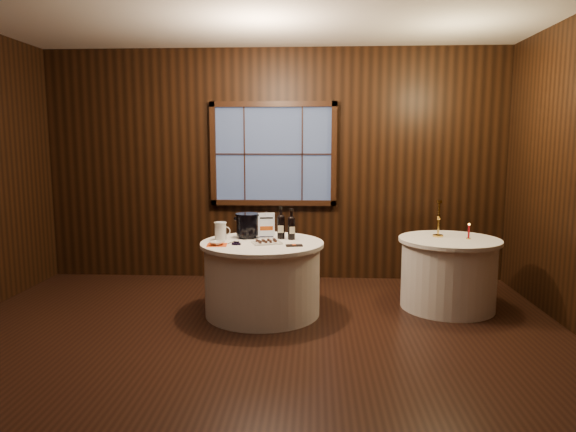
# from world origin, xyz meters

# --- Properties ---
(ground) EXTENTS (6.00, 6.00, 0.00)m
(ground) POSITION_xyz_m (0.00, 0.00, 0.00)
(ground) COLOR black
(ground) RESTS_ON ground
(back_wall) EXTENTS (6.00, 0.10, 3.00)m
(back_wall) POSITION_xyz_m (0.00, 2.48, 1.54)
(back_wall) COLOR black
(back_wall) RESTS_ON ground
(main_table) EXTENTS (1.28, 1.28, 0.77)m
(main_table) POSITION_xyz_m (0.00, 1.00, 0.39)
(main_table) COLOR white
(main_table) RESTS_ON ground
(side_table) EXTENTS (1.08, 1.08, 0.77)m
(side_table) POSITION_xyz_m (2.00, 1.30, 0.39)
(side_table) COLOR white
(side_table) RESTS_ON ground
(sign_stand) EXTENTS (0.18, 0.11, 0.29)m
(sign_stand) POSITION_xyz_m (0.02, 1.21, 0.87)
(sign_stand) COLOR silver
(sign_stand) RESTS_ON main_table
(port_bottle_left) EXTENTS (0.08, 0.08, 0.34)m
(port_bottle_left) POSITION_xyz_m (0.18, 1.19, 0.92)
(port_bottle_left) COLOR black
(port_bottle_left) RESTS_ON main_table
(port_bottle_right) EXTENTS (0.08, 0.09, 0.33)m
(port_bottle_right) POSITION_xyz_m (0.30, 1.15, 0.91)
(port_bottle_right) COLOR black
(port_bottle_right) RESTS_ON main_table
(ice_bucket) EXTENTS (0.26, 0.26, 0.27)m
(ice_bucket) POSITION_xyz_m (-0.18, 1.22, 0.91)
(ice_bucket) COLOR black
(ice_bucket) RESTS_ON main_table
(chocolate_plate) EXTENTS (0.33, 0.28, 0.04)m
(chocolate_plate) POSITION_xyz_m (0.06, 0.91, 0.79)
(chocolate_plate) COLOR silver
(chocolate_plate) RESTS_ON main_table
(chocolate_box) EXTENTS (0.17, 0.11, 0.01)m
(chocolate_box) POSITION_xyz_m (0.34, 0.79, 0.78)
(chocolate_box) COLOR black
(chocolate_box) RESTS_ON main_table
(grape_bunch) EXTENTS (0.16, 0.09, 0.04)m
(grape_bunch) POSITION_xyz_m (-0.24, 0.83, 0.79)
(grape_bunch) COLOR black
(grape_bunch) RESTS_ON main_table
(glass_pitcher) EXTENTS (0.18, 0.13, 0.19)m
(glass_pitcher) POSITION_xyz_m (-0.45, 1.09, 0.87)
(glass_pitcher) COLOR white
(glass_pitcher) RESTS_ON main_table
(orange_napkin) EXTENTS (0.22, 0.22, 0.00)m
(orange_napkin) POSITION_xyz_m (-0.44, 0.80, 0.77)
(orange_napkin) COLOR #DA4512
(orange_napkin) RESTS_ON main_table
(cracker_bowl) EXTENTS (0.19, 0.19, 0.04)m
(cracker_bowl) POSITION_xyz_m (-0.44, 0.80, 0.79)
(cracker_bowl) COLOR silver
(cracker_bowl) RESTS_ON orange_napkin
(brass_candlestick) EXTENTS (0.11, 0.11, 0.40)m
(brass_candlestick) POSITION_xyz_m (1.90, 1.41, 0.92)
(brass_candlestick) COLOR gold
(brass_candlestick) RESTS_ON side_table
(red_candle) EXTENTS (0.05, 0.05, 0.17)m
(red_candle) POSITION_xyz_m (2.19, 1.27, 0.84)
(red_candle) COLOR gold
(red_candle) RESTS_ON side_table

